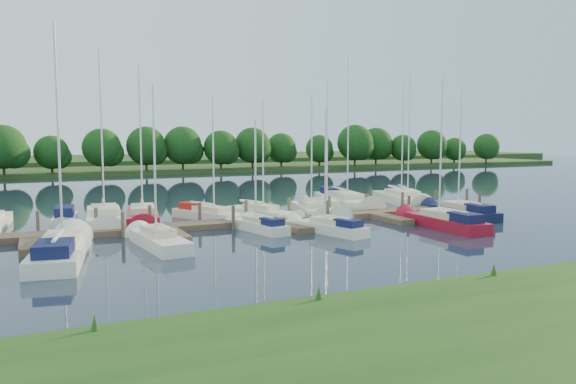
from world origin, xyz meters
name	(u,v)px	position (x,y,z in m)	size (l,w,h in m)	color
ground	(329,242)	(0.00, 0.00, 0.00)	(260.00, 260.00, 0.00)	#1B2336
near_bank	(561,318)	(0.00, -16.00, 0.25)	(90.00, 10.00, 0.50)	#1E4413
dock	(279,222)	(0.00, 7.31, 0.20)	(40.00, 6.00, 0.40)	brown
mooring_pilings	(273,214)	(0.00, 8.43, 0.60)	(38.24, 2.84, 2.00)	#473D33
far_shore	(127,168)	(0.00, 75.00, 0.30)	(180.00, 30.00, 0.60)	#243C17
distant_hill	(109,161)	(0.00, 100.00, 0.70)	(220.00, 40.00, 1.40)	#375324
treeline	(161,148)	(3.50, 62.07, 4.18)	(146.10, 9.60, 8.17)	#38281C
motorboat	(65,219)	(-13.77, 13.80, 0.33)	(2.05, 5.33, 1.54)	white
sailboat_n_2	(104,220)	(-11.19, 12.80, 0.28)	(3.17, 10.05, 12.67)	white
sailboat_n_3	(143,218)	(-8.54, 12.55, 0.28)	(3.47, 9.31, 11.72)	maroon
sailboat_n_4	(210,216)	(-3.78, 11.37, 0.32)	(4.44, 7.22, 9.53)	white
sailboat_n_5	(261,215)	(-0.03, 10.58, 0.28)	(4.02, 7.05, 9.25)	white
sailboat_n_6	(311,211)	(4.29, 10.75, 0.27)	(3.35, 7.75, 9.86)	white
sailboat_n_7	(326,210)	(5.78, 10.92, 0.28)	(3.95, 8.72, 11.06)	white
sailboat_n_8	(345,202)	(9.85, 14.74, 0.33)	(4.10, 11.19, 13.92)	white
sailboat_n_9	(400,200)	(15.36, 14.07, 0.28)	(4.02, 9.43, 11.89)	white
sailboat_n_10	(406,198)	(16.66, 14.88, 0.32)	(5.24, 9.69, 12.33)	white
sailboat_s_0	(62,252)	(-14.56, 1.95, 0.34)	(3.70, 9.89, 12.42)	white
sailboat_s_1	(158,242)	(-9.46, 2.80, 0.28)	(2.38, 7.37, 9.49)	white
sailboat_s_2	(259,226)	(-2.34, 5.30, 0.31)	(2.34, 5.98, 7.68)	white
sailboat_s_3	(329,228)	(1.52, 2.71, 0.31)	(2.93, 6.40, 8.24)	white
sailboat_s_4	(443,223)	(9.63, 1.31, 0.33)	(2.17, 8.25, 10.61)	maroon
sailboat_s_5	(461,213)	(14.37, 4.81, 0.32)	(2.44, 7.96, 10.13)	#0F1435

